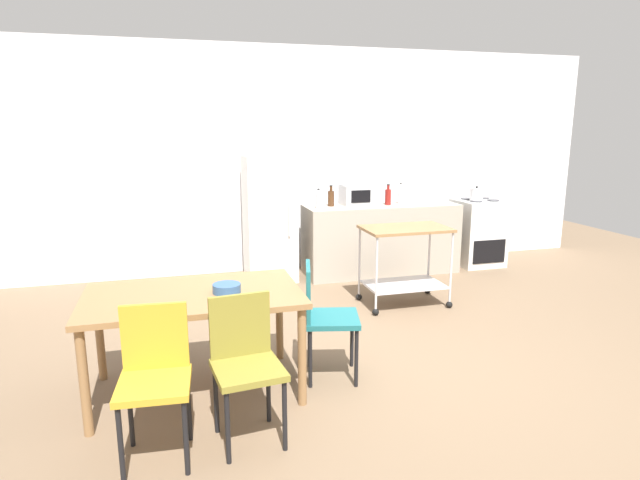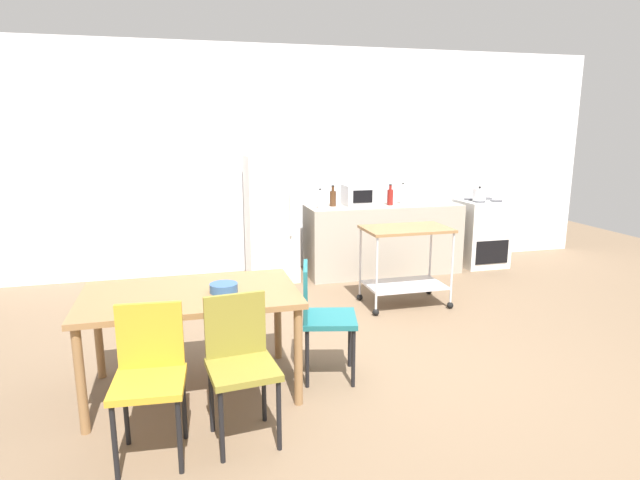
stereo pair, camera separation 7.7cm
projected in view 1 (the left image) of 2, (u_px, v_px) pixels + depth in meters
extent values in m
plane|color=brown|center=(398.00, 363.00, 4.30)|extent=(12.00, 12.00, 0.00)
cube|color=white|center=(302.00, 160.00, 7.00)|extent=(8.40, 0.12, 2.90)
cube|color=#A89E8E|center=(381.00, 239.00, 6.89)|extent=(2.00, 0.64, 0.90)
cube|color=olive|center=(193.00, 296.00, 3.70)|extent=(1.50, 0.90, 0.04)
cylinder|color=olive|center=(84.00, 383.00, 3.23)|extent=(0.06, 0.06, 0.71)
cylinder|color=olive|center=(302.00, 357.00, 3.60)|extent=(0.06, 0.06, 0.71)
cylinder|color=olive|center=(100.00, 335.00, 3.97)|extent=(0.06, 0.06, 0.71)
cylinder|color=olive|center=(279.00, 317.00, 4.33)|extent=(0.06, 0.06, 0.71)
cube|color=olive|center=(248.00, 370.00, 3.15)|extent=(0.44, 0.44, 0.04)
cube|color=olive|center=(240.00, 325.00, 3.26)|extent=(0.38, 0.07, 0.40)
cylinder|color=black|center=(228.00, 428.00, 2.98)|extent=(0.03, 0.03, 0.45)
cylinder|color=black|center=(285.00, 416.00, 3.11)|extent=(0.03, 0.03, 0.45)
cylinder|color=black|center=(216.00, 399.00, 3.29)|extent=(0.03, 0.03, 0.45)
cylinder|color=black|center=(268.00, 389.00, 3.42)|extent=(0.03, 0.03, 0.45)
cube|color=#1E666B|center=(332.00, 319.00, 3.98)|extent=(0.48, 0.48, 0.04)
cube|color=#1E666B|center=(308.00, 291.00, 3.93)|extent=(0.12, 0.38, 0.40)
cylinder|color=black|center=(356.00, 358.00, 3.88)|extent=(0.03, 0.03, 0.45)
cylinder|color=black|center=(352.00, 340.00, 4.21)|extent=(0.03, 0.03, 0.45)
cylinder|color=black|center=(310.00, 359.00, 3.86)|extent=(0.03, 0.03, 0.45)
cylinder|color=black|center=(309.00, 340.00, 4.20)|extent=(0.03, 0.03, 0.45)
cube|color=gold|center=(154.00, 385.00, 2.97)|extent=(0.43, 0.43, 0.04)
cube|color=gold|center=(155.00, 336.00, 3.09)|extent=(0.38, 0.06, 0.40)
cylinder|color=black|center=(121.00, 445.00, 2.82)|extent=(0.03, 0.03, 0.45)
cylinder|color=black|center=(186.00, 438.00, 2.89)|extent=(0.03, 0.03, 0.45)
cylinder|color=black|center=(130.00, 412.00, 3.15)|extent=(0.03, 0.03, 0.45)
cylinder|color=black|center=(189.00, 406.00, 3.21)|extent=(0.03, 0.03, 0.45)
cube|color=white|center=(478.00, 232.00, 7.29)|extent=(0.60, 0.60, 0.90)
cube|color=black|center=(489.00, 252.00, 7.05)|extent=(0.48, 0.01, 0.32)
cylinder|color=#47474C|center=(476.00, 201.00, 7.05)|extent=(0.16, 0.16, 0.02)
cylinder|color=#47474C|center=(493.00, 200.00, 7.11)|extent=(0.16, 0.16, 0.02)
cylinder|color=#47474C|center=(467.00, 199.00, 7.27)|extent=(0.16, 0.16, 0.02)
cylinder|color=#47474C|center=(483.00, 198.00, 7.34)|extent=(0.16, 0.16, 0.02)
cube|color=white|center=(269.00, 218.00, 6.53)|extent=(0.60, 0.60, 1.55)
cylinder|color=silver|center=(289.00, 216.00, 6.26)|extent=(0.02, 0.02, 0.50)
cube|color=olive|center=(406.00, 229.00, 5.56)|extent=(0.90, 0.56, 0.03)
cube|color=silver|center=(404.00, 284.00, 5.69)|extent=(0.83, 0.52, 0.02)
cylinder|color=silver|center=(377.00, 273.00, 5.29)|extent=(0.02, 0.02, 0.76)
sphere|color=black|center=(376.00, 312.00, 5.38)|extent=(0.07, 0.07, 0.07)
cylinder|color=silver|center=(451.00, 267.00, 5.52)|extent=(0.02, 0.02, 0.76)
sphere|color=black|center=(449.00, 305.00, 5.60)|extent=(0.07, 0.07, 0.07)
cylinder|color=silver|center=(359.00, 261.00, 5.76)|extent=(0.02, 0.02, 0.76)
sphere|color=black|center=(359.00, 297.00, 5.85)|extent=(0.07, 0.07, 0.07)
cylinder|color=silver|center=(429.00, 256.00, 5.99)|extent=(0.02, 0.02, 0.76)
sphere|color=black|center=(427.00, 291.00, 6.07)|extent=(0.07, 0.07, 0.07)
cylinder|color=silver|center=(318.00, 201.00, 6.46)|extent=(0.06, 0.06, 0.19)
cylinder|color=silver|center=(318.00, 191.00, 6.43)|extent=(0.03, 0.03, 0.04)
cylinder|color=black|center=(318.00, 189.00, 6.43)|extent=(0.03, 0.03, 0.01)
cylinder|color=#4C2D19|center=(331.00, 199.00, 6.66)|extent=(0.08, 0.08, 0.19)
cylinder|color=#4C2D19|center=(331.00, 189.00, 6.63)|extent=(0.04, 0.04, 0.06)
cylinder|color=black|center=(331.00, 186.00, 6.62)|extent=(0.04, 0.04, 0.01)
cube|color=silver|center=(359.00, 195.00, 6.77)|extent=(0.46, 0.34, 0.26)
cube|color=black|center=(361.00, 196.00, 6.59)|extent=(0.25, 0.01, 0.16)
cylinder|color=maroon|center=(388.00, 197.00, 6.76)|extent=(0.08, 0.08, 0.20)
cylinder|color=maroon|center=(388.00, 187.00, 6.74)|extent=(0.03, 0.03, 0.06)
cylinder|color=black|center=(388.00, 185.00, 6.73)|extent=(0.04, 0.04, 0.01)
cylinder|color=silver|center=(400.00, 196.00, 6.87)|extent=(0.06, 0.06, 0.21)
cylinder|color=silver|center=(401.00, 186.00, 6.84)|extent=(0.03, 0.03, 0.05)
cylinder|color=black|center=(401.00, 183.00, 6.83)|extent=(0.03, 0.03, 0.01)
cylinder|color=#33598C|center=(227.00, 288.00, 3.70)|extent=(0.20, 0.20, 0.06)
cylinder|color=silver|center=(476.00, 194.00, 7.05)|extent=(0.17, 0.17, 0.16)
sphere|color=black|center=(477.00, 187.00, 7.03)|extent=(0.03, 0.03, 0.03)
cylinder|color=silver|center=(484.00, 192.00, 7.07)|extent=(0.08, 0.02, 0.07)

